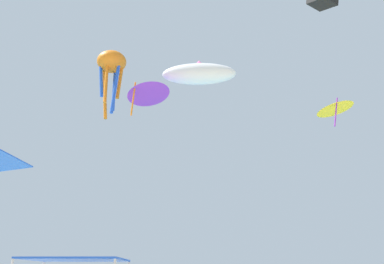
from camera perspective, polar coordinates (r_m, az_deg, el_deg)
The scene contains 5 objects.
canopy_tent at distance 15.08m, azimuth -14.76°, elevation -16.02°, with size 3.05×2.72×2.39m.
kite_delta_yellow at distance 36.49m, azimuth 17.88°, elevation 3.17°, with size 3.58×3.55×2.66m.
kite_inflatable_white at distance 42.47m, azimuth 0.93°, elevation 7.54°, with size 7.16×2.56×2.72m.
kite_octopus_orange at distance 46.36m, azimuth -10.37°, elevation 8.52°, with size 3.65×3.65×7.05m.
kite_delta_purple at distance 40.60m, azimuth -5.72°, elevation 5.26°, with size 5.53×5.52×3.63m.
Camera 1 is at (-1.05, -14.48, 1.80)m, focal length 41.25 mm.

